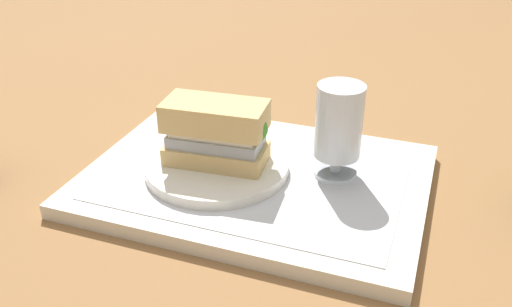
% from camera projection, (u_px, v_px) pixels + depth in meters
% --- Properties ---
extents(ground_plane, '(3.00, 3.00, 0.00)m').
position_uv_depth(ground_plane, '(256.00, 186.00, 0.75)').
color(ground_plane, olive).
extents(tray, '(0.44, 0.32, 0.02)m').
position_uv_depth(tray, '(256.00, 180.00, 0.75)').
color(tray, beige).
rests_on(tray, ground_plane).
extents(placemat, '(0.38, 0.27, 0.00)m').
position_uv_depth(placemat, '(256.00, 173.00, 0.74)').
color(placemat, silver).
rests_on(placemat, tray).
extents(plate, '(0.19, 0.19, 0.01)m').
position_uv_depth(plate, '(217.00, 166.00, 0.74)').
color(plate, silver).
rests_on(plate, placemat).
extents(sandwich, '(0.14, 0.07, 0.08)m').
position_uv_depth(sandwich, '(218.00, 132.00, 0.72)').
color(sandwich, tan).
rests_on(sandwich, plate).
extents(beer_glass, '(0.06, 0.06, 0.12)m').
position_uv_depth(beer_glass, '(339.00, 128.00, 0.70)').
color(beer_glass, silver).
rests_on(beer_glass, placemat).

